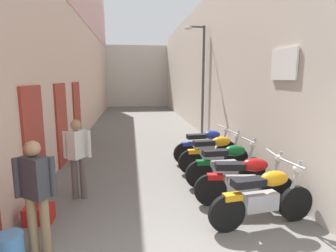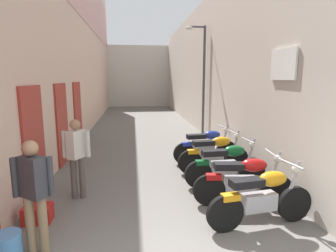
# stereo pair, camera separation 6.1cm
# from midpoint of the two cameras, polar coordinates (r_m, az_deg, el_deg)

# --- Properties ---
(ground_plane) EXTENTS (36.87, 36.87, 0.00)m
(ground_plane) POSITION_cam_midpoint_polar(r_m,az_deg,el_deg) (10.85, -4.75, -2.63)
(ground_plane) COLOR #66635E
(building_left) EXTENTS (0.45, 20.87, 8.38)m
(building_left) POSITION_cam_midpoint_polar(r_m,az_deg,el_deg) (12.85, -17.95, 17.84)
(building_left) COLOR beige
(building_left) RESTS_ON ground
(building_right) EXTENTS (0.45, 20.87, 5.47)m
(building_right) POSITION_cam_midpoint_polar(r_m,az_deg,el_deg) (12.97, 6.59, 11.54)
(building_right) COLOR beige
(building_right) RESTS_ON ground
(building_far_end) EXTENTS (7.89, 2.00, 4.93)m
(building_far_end) POSITION_cam_midpoint_polar(r_m,az_deg,el_deg) (24.02, -6.51, 10.11)
(building_far_end) COLOR beige
(building_far_end) RESTS_ON ground
(motorcycle_nearest) EXTENTS (1.84, 0.58, 1.04)m
(motorcycle_nearest) POSITION_cam_midpoint_polar(r_m,az_deg,el_deg) (4.74, 18.78, -13.55)
(motorcycle_nearest) COLOR black
(motorcycle_nearest) RESTS_ON ground
(motorcycle_second) EXTENTS (1.85, 0.58, 1.04)m
(motorcycle_second) POSITION_cam_midpoint_polar(r_m,az_deg,el_deg) (5.36, 15.24, -10.58)
(motorcycle_second) COLOR black
(motorcycle_second) RESTS_ON ground
(motorcycle_third) EXTENTS (1.85, 0.58, 1.04)m
(motorcycle_third) POSITION_cam_midpoint_polar(r_m,az_deg,el_deg) (6.22, 11.77, -7.58)
(motorcycle_third) COLOR black
(motorcycle_third) RESTS_ON ground
(motorcycle_fourth) EXTENTS (1.85, 0.58, 1.04)m
(motorcycle_fourth) POSITION_cam_midpoint_polar(r_m,az_deg,el_deg) (7.04, 9.33, -5.42)
(motorcycle_fourth) COLOR black
(motorcycle_fourth) RESTS_ON ground
(motorcycle_fifth) EXTENTS (1.85, 0.58, 1.04)m
(motorcycle_fifth) POSITION_cam_midpoint_polar(r_m,az_deg,el_deg) (7.79, 7.62, -3.90)
(motorcycle_fifth) COLOR black
(motorcycle_fifth) RESTS_ON ground
(pedestrian_by_doorway) EXTENTS (0.52, 0.36, 1.57)m
(pedestrian_by_doorway) POSITION_cam_midpoint_polar(r_m,az_deg,el_deg) (4.05, -25.96, -11.78)
(pedestrian_by_doorway) COLOR #8C7251
(pedestrian_by_doorway) RESTS_ON ground
(pedestrian_mid_alley) EXTENTS (0.52, 0.39, 1.57)m
(pedestrian_mid_alley) POSITION_cam_midpoint_polar(r_m,az_deg,el_deg) (5.63, -18.44, -5.32)
(pedestrian_mid_alley) COLOR #564C47
(pedestrian_mid_alley) RESTS_ON ground
(water_jug_near_door) EXTENTS (0.34, 0.34, 0.42)m
(water_jug_near_door) POSITION_cam_midpoint_polar(r_m,az_deg,el_deg) (4.31, -30.14, -21.23)
(water_jug_near_door) COLOR #4C8CCC
(water_jug_near_door) RESTS_ON ground
(plastic_crate) EXTENTS (0.44, 0.32, 0.28)m
(plastic_crate) POSITION_cam_midpoint_polar(r_m,az_deg,el_deg) (5.22, -25.37, -16.08)
(plastic_crate) COLOR red
(plastic_crate) RESTS_ON ground
(umbrella_leaning) EXTENTS (0.20, 0.35, 0.97)m
(umbrella_leaning) POSITION_cam_midpoint_polar(r_m,az_deg,el_deg) (5.05, -25.24, -10.33)
(umbrella_leaning) COLOR #4C4C4C
(umbrella_leaning) RESTS_ON ground
(street_lamp) EXTENTS (0.79, 0.18, 4.30)m
(street_lamp) POSITION_cam_midpoint_polar(r_m,az_deg,el_deg) (11.09, 6.63, 10.85)
(street_lamp) COLOR #47474C
(street_lamp) RESTS_ON ground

